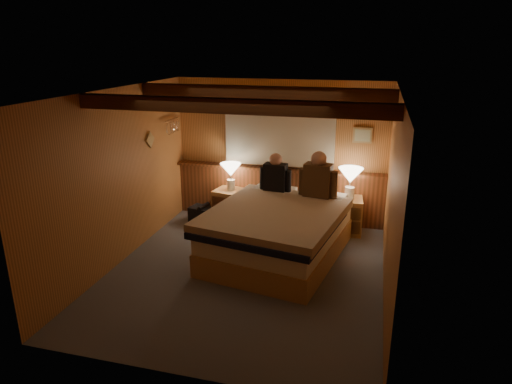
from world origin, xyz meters
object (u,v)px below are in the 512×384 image
(lamp_left, at_px, (231,171))
(person_right, at_px, (318,178))
(duffel_bag, at_px, (204,215))
(nightstand_left, at_px, (230,205))
(nightstand_right, at_px, (345,215))
(lamp_right, at_px, (350,177))
(bed, at_px, (278,232))
(person_left, at_px, (275,175))

(lamp_left, relative_size, person_right, 0.64)
(lamp_left, height_order, duffel_bag, lamp_left)
(nightstand_left, relative_size, lamp_left, 1.27)
(person_right, relative_size, duffel_bag, 1.38)
(nightstand_right, xyz_separation_m, lamp_right, (0.05, -0.00, 0.65))
(bed, distance_m, person_left, 1.02)
(nightstand_right, bearing_deg, nightstand_left, 175.03)
(nightstand_right, distance_m, lamp_right, 0.65)
(lamp_right, bearing_deg, duffel_bag, -174.74)
(nightstand_right, distance_m, person_right, 0.98)
(person_left, relative_size, duffel_bag, 1.19)
(nightstand_right, bearing_deg, bed, -131.31)
(lamp_right, relative_size, person_right, 0.70)
(lamp_right, bearing_deg, nightstand_left, -179.93)
(person_left, bearing_deg, person_right, -5.86)
(person_left, relative_size, person_right, 0.86)
(lamp_right, xyz_separation_m, person_left, (-1.13, -0.38, 0.05))
(lamp_left, bearing_deg, nightstand_left, -101.06)
(person_right, bearing_deg, nightstand_right, 60.09)
(bed, distance_m, person_right, 1.04)
(nightstand_left, height_order, person_left, person_left)
(lamp_left, bearing_deg, person_right, -18.91)
(person_right, bearing_deg, bed, -115.91)
(duffel_bag, bearing_deg, person_left, 5.88)
(lamp_right, height_order, person_right, person_right)
(nightstand_left, xyz_separation_m, person_left, (0.87, -0.37, 0.71))
(nightstand_right, distance_m, duffel_bag, 2.38)
(lamp_right, distance_m, person_right, 0.68)
(bed, distance_m, nightstand_right, 1.46)
(nightstand_right, relative_size, lamp_right, 1.15)
(nightstand_right, height_order, lamp_right, lamp_right)
(bed, bearing_deg, lamp_right, 62.23)
(bed, distance_m, lamp_left, 1.69)
(bed, relative_size, lamp_left, 5.34)
(nightstand_left, xyz_separation_m, nightstand_right, (1.95, 0.00, 0.01))
(lamp_left, relative_size, lamp_right, 0.91)
(nightstand_right, height_order, lamp_left, lamp_left)
(person_left, bearing_deg, bed, -70.08)
(bed, relative_size, lamp_right, 4.85)
(lamp_right, bearing_deg, bed, -127.77)
(nightstand_right, distance_m, lamp_left, 2.03)
(lamp_left, xyz_separation_m, duffel_bag, (-0.42, -0.25, -0.74))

